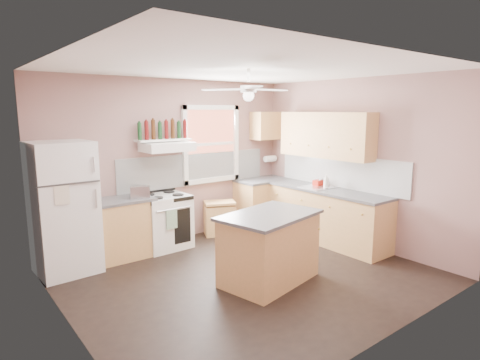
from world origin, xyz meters
TOP-DOWN VIEW (x-y plane):
  - floor at (0.00, 0.00)m, footprint 4.50×4.50m
  - ceiling at (0.00, 0.00)m, footprint 4.50×4.50m
  - wall_back at (0.00, 2.02)m, footprint 4.50×0.05m
  - wall_right at (2.27, 0.00)m, footprint 0.05×4.00m
  - wall_left at (-2.27, 0.00)m, footprint 0.05×4.00m
  - backsplash_back at (0.45, 1.99)m, footprint 2.90×0.03m
  - backsplash_right at (2.23, 0.30)m, footprint 0.03×2.60m
  - window_view at (0.75, 1.98)m, footprint 1.00×0.02m
  - window_frame at (0.75, 1.96)m, footprint 1.16×0.07m
  - refrigerator at (-1.87, 1.63)m, footprint 0.79×0.77m
  - base_cabinet_left at (-1.06, 1.70)m, footprint 0.90×0.60m
  - counter_left at (-1.06, 1.70)m, footprint 0.92×0.62m
  - toaster at (-0.79, 1.58)m, footprint 0.32×0.26m
  - stove at (-0.35, 1.70)m, footprint 0.75×0.66m
  - range_hood at (-0.23, 1.75)m, footprint 0.78×0.50m
  - bottle_shelf at (-0.23, 1.87)m, footprint 0.90×0.26m
  - cart at (0.74, 1.71)m, footprint 0.63×0.54m
  - base_cabinet_corner at (1.75, 1.70)m, footprint 1.00×0.60m
  - base_cabinet_right at (1.95, 0.30)m, footprint 0.60×2.20m
  - counter_corner at (1.75, 1.70)m, footprint 1.02×0.62m
  - counter_right at (1.94, 0.30)m, footprint 0.62×2.22m
  - sink at (1.94, 0.50)m, footprint 0.55×0.45m
  - faucet at (2.10, 0.50)m, footprint 0.03×0.03m
  - upper_cabinet_right at (2.08, 0.50)m, footprint 0.33×1.80m
  - upper_cabinet_corner at (1.95, 1.83)m, footprint 0.60×0.33m
  - paper_towel at (2.07, 1.86)m, footprint 0.26×0.12m
  - island at (0.10, -0.30)m, footprint 1.33×0.99m
  - island_top at (0.10, -0.30)m, footprint 1.42×1.07m
  - ceiling_fan_hub at (0.00, 0.00)m, footprint 0.20×0.20m
  - soap_bottle at (1.96, 0.34)m, footprint 0.13×0.13m
  - red_caddy at (2.06, 0.60)m, footprint 0.19×0.13m
  - wine_bottles at (-0.23, 1.87)m, footprint 0.86×0.06m

SIDE VIEW (x-z plane):
  - floor at x=0.00m, z-range 0.00..0.00m
  - cart at x=0.74m, z-range 0.00..0.53m
  - base_cabinet_left at x=-1.06m, z-range 0.00..0.86m
  - stove at x=-0.35m, z-range 0.00..0.86m
  - base_cabinet_corner at x=1.75m, z-range 0.00..0.86m
  - base_cabinet_right at x=1.95m, z-range 0.00..0.86m
  - island at x=0.10m, z-range 0.00..0.86m
  - counter_left at x=-1.06m, z-range 0.86..0.90m
  - counter_corner at x=1.75m, z-range 0.86..0.90m
  - counter_right at x=1.94m, z-range 0.86..0.90m
  - island_top at x=0.10m, z-range 0.86..0.90m
  - sink at x=1.94m, z-range 0.88..0.91m
  - refrigerator at x=-1.87m, z-range 0.00..1.79m
  - red_caddy at x=2.06m, z-range 0.90..1.00m
  - faucet at x=2.10m, z-range 0.90..1.04m
  - toaster at x=-0.79m, z-range 0.90..1.08m
  - soap_bottle at x=1.96m, z-range 0.90..1.14m
  - backsplash_back at x=0.45m, z-range 0.90..1.45m
  - backsplash_right at x=2.23m, z-range 0.90..1.45m
  - paper_towel at x=2.07m, z-range 1.19..1.31m
  - wall_back at x=0.00m, z-range 0.00..2.70m
  - wall_right at x=2.27m, z-range 0.00..2.70m
  - wall_left at x=-2.27m, z-range 0.00..2.70m
  - window_view at x=0.75m, z-range 1.00..2.20m
  - window_frame at x=0.75m, z-range 0.92..2.28m
  - range_hood at x=-0.23m, z-range 1.55..1.69m
  - bottle_shelf at x=-0.23m, z-range 1.71..1.73m
  - upper_cabinet_right at x=2.08m, z-range 1.40..2.16m
  - wine_bottles at x=-0.23m, z-range 1.72..2.03m
  - upper_cabinet_corner at x=1.95m, z-range 1.64..2.16m
  - ceiling_fan_hub at x=0.00m, z-range 2.41..2.49m
  - ceiling at x=0.00m, z-range 2.70..2.70m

